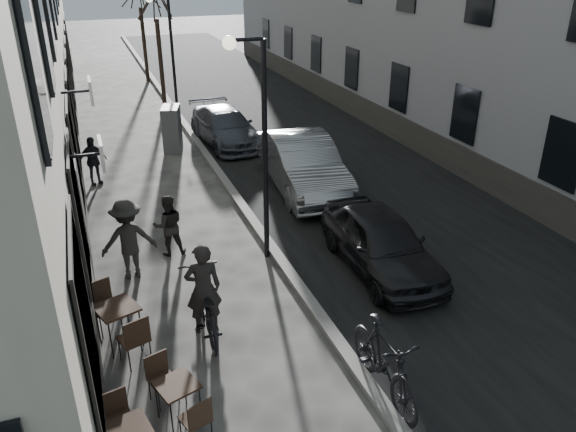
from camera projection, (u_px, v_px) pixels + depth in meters
road at (281, 128)px, 23.07m from camera, size 7.30×60.00×0.00m
kerb at (193, 135)px, 21.92m from camera, size 0.25×60.00×0.12m
streetlamp_near at (257, 128)px, 11.98m from camera, size 0.90×0.28×5.09m
streetlamp_far at (168, 47)px, 22.17m from camera, size 0.90×0.28×5.09m
tree_near at (155, 0)px, 24.10m from camera, size 2.40×2.40×5.70m
bistro_set_b at (178, 398)px, 8.54m from camera, size 0.82×1.47×0.84m
bistro_set_c at (119, 322)px, 10.16m from camera, size 0.99×1.73×0.99m
utility_cabinet at (172, 129)px, 20.16m from camera, size 0.86×1.19×1.60m
bicycle at (205, 305)px, 10.55m from camera, size 0.84×2.19×1.14m
cyclist_rider at (203, 288)px, 10.40m from camera, size 0.69×0.47×1.86m
pedestrian_near at (168, 225)px, 13.18m from camera, size 0.75×0.60×1.50m
pedestrian_mid at (128, 239)px, 12.19m from camera, size 1.22×0.73×1.84m
pedestrian_far at (93, 161)px, 17.22m from camera, size 0.96×0.65×1.51m
car_near at (381, 242)px, 12.57m from camera, size 1.72×4.05×1.37m
car_mid at (303, 164)px, 16.77m from camera, size 2.12×5.10×1.64m
car_far at (225, 127)px, 20.94m from camera, size 2.17×4.56×1.28m
moped at (384, 362)px, 8.97m from camera, size 0.62×2.14×1.28m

